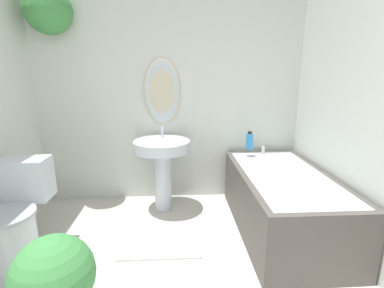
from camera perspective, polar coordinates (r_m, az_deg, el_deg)
The scene contains 7 objects.
wall_back at distance 2.94m, azimuth -8.08°, elevation 13.42°, with size 2.85×0.42×2.40m.
toilet at distance 2.41m, azimuth -32.72°, elevation -13.09°, with size 0.39×0.59×0.73m.
pedestal_sink at distance 2.74m, azimuth -6.12°, elevation -3.07°, with size 0.55×0.55×0.82m.
bathtub at distance 2.59m, azimuth 18.05°, elevation -11.06°, with size 0.75×1.42×0.60m.
shampoo_bottle at distance 2.88m, azimuth 11.71°, elevation 0.59°, with size 0.07×0.07×0.18m.
potted_plant at distance 1.78m, azimuth -26.44°, elevation -23.54°, with size 0.43×0.43×0.54m.
bath_mat at distance 2.41m, azimuth -6.48°, elevation -19.64°, with size 0.63×0.40×0.02m.
Camera 1 is at (0.06, -0.30, 1.35)m, focal length 26.00 mm.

